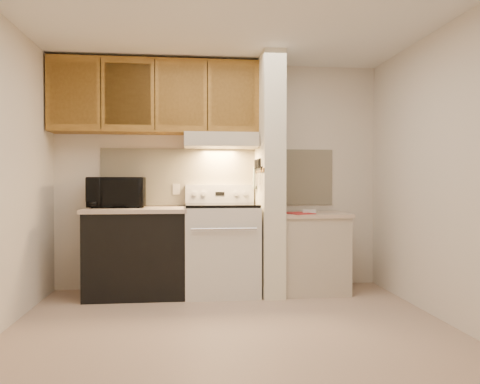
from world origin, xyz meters
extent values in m
plane|color=tan|center=(0.00, 0.00, 0.00)|extent=(3.60, 3.60, 0.00)
plane|color=white|center=(0.00, 0.00, 2.50)|extent=(3.60, 3.60, 0.00)
cube|color=silver|center=(0.00, 1.50, 1.25)|extent=(3.60, 2.50, 0.02)
cube|color=silver|center=(1.80, 0.00, 1.25)|extent=(0.02, 3.00, 2.50)
cube|color=#FBEFC8|center=(0.00, 1.49, 1.24)|extent=(2.60, 0.02, 0.63)
cube|color=silver|center=(0.00, 1.16, 0.46)|extent=(0.76, 0.65, 0.92)
cube|color=black|center=(0.00, 0.84, 0.50)|extent=(0.50, 0.01, 0.30)
cylinder|color=silver|center=(0.00, 0.80, 0.72)|extent=(0.65, 0.02, 0.02)
cube|color=black|center=(0.00, 1.16, 0.94)|extent=(0.74, 0.64, 0.03)
cube|color=silver|center=(0.00, 1.44, 1.05)|extent=(0.76, 0.08, 0.20)
cube|color=black|center=(0.00, 1.40, 1.05)|extent=(0.10, 0.01, 0.04)
cylinder|color=silver|center=(-0.28, 1.40, 1.05)|extent=(0.05, 0.02, 0.05)
cylinder|color=silver|center=(-0.18, 1.40, 1.05)|extent=(0.05, 0.02, 0.05)
cylinder|color=silver|center=(0.18, 1.40, 1.05)|extent=(0.05, 0.02, 0.05)
cylinder|color=silver|center=(0.28, 1.40, 1.05)|extent=(0.05, 0.02, 0.05)
cube|color=black|center=(-0.88, 1.17, 0.43)|extent=(1.00, 0.63, 0.87)
cube|color=beige|center=(-0.88, 1.17, 0.89)|extent=(1.04, 0.67, 0.04)
cube|color=black|center=(-1.23, 1.36, 0.92)|extent=(0.20, 0.07, 0.01)
cylinder|color=#2A6055|center=(-1.23, 1.39, 0.96)|extent=(0.11, 0.11, 0.10)
cube|color=beige|center=(-0.48, 1.48, 1.10)|extent=(0.08, 0.01, 0.12)
imported|color=black|center=(-1.10, 1.31, 1.07)|extent=(0.59, 0.41, 0.32)
cube|color=white|center=(0.51, 1.15, 1.25)|extent=(0.22, 0.70, 2.50)
cube|color=olive|center=(0.39, 1.15, 1.30)|extent=(0.01, 0.70, 0.04)
cube|color=black|center=(0.39, 1.10, 1.32)|extent=(0.02, 0.42, 0.04)
cube|color=silver|center=(0.38, 0.93, 1.22)|extent=(0.01, 0.03, 0.16)
cylinder|color=black|center=(0.38, 0.94, 1.37)|extent=(0.02, 0.02, 0.10)
cube|color=silver|center=(0.38, 1.01, 1.21)|extent=(0.01, 0.04, 0.18)
cylinder|color=black|center=(0.38, 1.02, 1.37)|extent=(0.02, 0.02, 0.10)
cube|color=silver|center=(0.38, 1.10, 1.20)|extent=(0.01, 0.04, 0.20)
cylinder|color=black|center=(0.38, 1.09, 1.37)|extent=(0.02, 0.02, 0.10)
cube|color=silver|center=(0.38, 1.18, 1.22)|extent=(0.01, 0.04, 0.16)
cylinder|color=black|center=(0.38, 1.19, 1.37)|extent=(0.02, 0.02, 0.10)
cube|color=silver|center=(0.38, 1.27, 1.21)|extent=(0.01, 0.04, 0.18)
cylinder|color=black|center=(0.38, 1.27, 1.37)|extent=(0.02, 0.02, 0.10)
cube|color=gray|center=(0.38, 1.32, 1.22)|extent=(0.03, 0.10, 0.24)
cube|color=beige|center=(0.97, 1.15, 0.40)|extent=(0.70, 0.60, 0.81)
cube|color=beige|center=(0.97, 1.15, 0.83)|extent=(0.74, 0.64, 0.04)
cube|color=#B42A2C|center=(0.79, 1.00, 0.86)|extent=(0.32, 0.37, 0.01)
cube|color=white|center=(0.92, 1.05, 0.87)|extent=(0.16, 0.13, 0.04)
cube|color=beige|center=(0.00, 1.28, 1.62)|extent=(0.78, 0.44, 0.15)
cube|color=beige|center=(0.00, 1.07, 1.58)|extent=(0.78, 0.04, 0.06)
cube|color=olive|center=(-0.69, 1.32, 2.08)|extent=(2.18, 0.33, 0.77)
cube|color=olive|center=(-1.51, 1.17, 2.08)|extent=(0.46, 0.01, 0.63)
cube|color=black|center=(-1.23, 1.16, 2.08)|extent=(0.01, 0.01, 0.73)
cube|color=olive|center=(-0.96, 1.17, 2.08)|extent=(0.46, 0.01, 0.63)
cube|color=black|center=(-0.69, 1.16, 2.08)|extent=(0.01, 0.01, 0.73)
cube|color=olive|center=(-0.42, 1.17, 2.08)|extent=(0.46, 0.01, 0.63)
cube|color=black|center=(-0.14, 1.16, 2.08)|extent=(0.01, 0.01, 0.73)
cube|color=olive|center=(0.13, 1.17, 2.08)|extent=(0.46, 0.01, 0.63)
camera|label=1|loc=(-0.34, -3.75, 1.18)|focal=35.00mm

